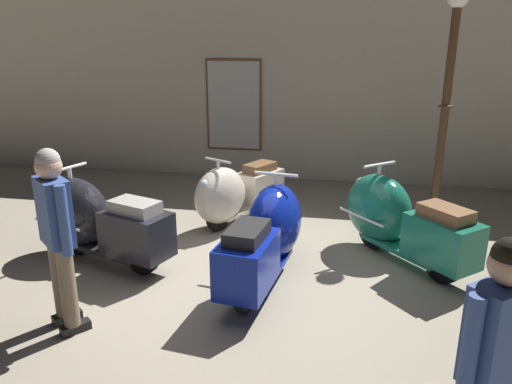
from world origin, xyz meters
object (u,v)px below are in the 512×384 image
scooter_0 (94,220)px  visitor_0 (57,229)px  scooter_1 (233,193)px  scooter_2 (267,234)px  scooter_3 (396,218)px  visitor_1 (494,356)px  lamppost (446,103)px

scooter_0 → visitor_0: bearing=127.4°
scooter_1 → scooter_2: bearing=54.0°
scooter_2 → scooter_3: 1.59m
scooter_1 → scooter_3: 2.25m
scooter_3 → visitor_1: (0.19, -3.16, 0.42)m
scooter_3 → visitor_0: visitor_0 is taller
visitor_0 → scooter_3: bearing=-14.9°
scooter_3 → lamppost: (0.64, 1.22, 1.20)m
scooter_2 → visitor_0: bearing=136.0°
scooter_0 → scooter_2: 2.05m
visitor_1 → lamppost: bearing=-47.9°
scooter_2 → visitor_1: visitor_1 is taller
visitor_0 → scooter_0: bearing=58.7°
scooter_0 → scooter_2: (2.04, -0.07, 0.00)m
scooter_1 → visitor_1: size_ratio=1.04×
visitor_1 → scooter_3: bearing=-38.6°
scooter_1 → visitor_1: 4.56m
visitor_0 → scooter_2: bearing=-10.4°
scooter_1 → scooter_3: scooter_3 is taller
scooter_2 → scooter_3: bearing=-54.2°
scooter_1 → scooter_3: size_ratio=0.98×
scooter_1 → scooter_0: bearing=-14.6°
scooter_1 → scooter_2: scooter_2 is taller
scooter_0 → scooter_1: size_ratio=1.13×
scooter_0 → visitor_1: 4.41m
scooter_3 → scooter_2: bearing=77.4°
scooter_3 → lamppost: bearing=-68.4°
scooter_0 → scooter_2: bearing=-162.4°
scooter_0 → scooter_1: (1.32, 1.43, -0.05)m
visitor_1 → scooter_2: bearing=-8.7°
scooter_3 → visitor_0: (-3.00, -2.04, 0.46)m
lamppost → visitor_0: bearing=-138.1°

